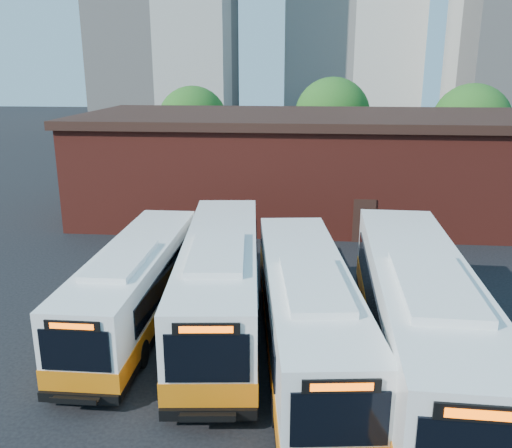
# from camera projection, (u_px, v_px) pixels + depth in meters

# --- Properties ---
(ground) EXTENTS (220.00, 220.00, 0.00)m
(ground) POSITION_uv_depth(u_px,v_px,m) (307.00, 382.00, 16.50)
(ground) COLOR black
(bus_west) EXTENTS (2.43, 11.36, 3.09)m
(bus_west) POSITION_uv_depth(u_px,v_px,m) (136.00, 288.00, 19.97)
(bus_west) COLOR white
(bus_west) RESTS_ON ground
(bus_midwest) EXTENTS (3.82, 12.86, 3.46)m
(bus_midwest) POSITION_uv_depth(u_px,v_px,m) (221.00, 285.00, 19.82)
(bus_midwest) COLOR white
(bus_midwest) RESTS_ON ground
(bus_mideast) EXTENTS (3.97, 12.54, 3.37)m
(bus_mideast) POSITION_uv_depth(u_px,v_px,m) (307.00, 317.00, 17.36)
(bus_mideast) COLOR white
(bus_mideast) RESTS_ON ground
(bus_east) EXTENTS (3.22, 13.87, 3.76)m
(bus_east) POSITION_uv_depth(u_px,v_px,m) (418.00, 323.00, 16.59)
(bus_east) COLOR white
(bus_east) RESTS_ON ground
(transit_worker) EXTENTS (0.62, 0.74, 1.71)m
(transit_worker) POSITION_uv_depth(u_px,v_px,m) (427.00, 424.00, 13.23)
(transit_worker) COLOR black
(transit_worker) RESTS_ON ground
(depot_building) EXTENTS (28.60, 12.60, 6.40)m
(depot_building) POSITION_uv_depth(u_px,v_px,m) (309.00, 163.00, 34.70)
(depot_building) COLOR maroon
(depot_building) RESTS_ON ground
(tree_west) EXTENTS (6.00, 6.00, 7.65)m
(tree_west) POSITION_uv_depth(u_px,v_px,m) (193.00, 121.00, 46.65)
(tree_west) COLOR #382314
(tree_west) RESTS_ON ground
(tree_mid) EXTENTS (6.56, 6.56, 8.36)m
(tree_mid) POSITION_uv_depth(u_px,v_px,m) (332.00, 115.00, 47.38)
(tree_mid) COLOR #382314
(tree_mid) RESTS_ON ground
(tree_east) EXTENTS (6.24, 6.24, 7.96)m
(tree_east) POSITION_uv_depth(u_px,v_px,m) (471.00, 123.00, 43.62)
(tree_east) COLOR #382314
(tree_east) RESTS_ON ground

